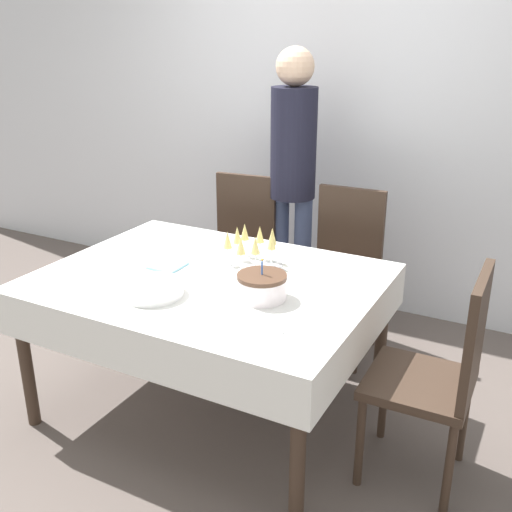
{
  "coord_description": "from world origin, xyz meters",
  "views": [
    {
      "loc": [
        1.42,
        -2.2,
        1.82
      ],
      "look_at": [
        0.22,
        0.07,
        0.85
      ],
      "focal_mm": 42.0,
      "sensor_mm": 36.0,
      "label": 1
    }
  ],
  "objects_px": {
    "dining_chair_right_end": "(442,370)",
    "plate_stack_main": "(152,289)",
    "birthday_cake": "(262,286)",
    "champagne_tray": "(251,247)",
    "dining_chair_far_left": "(240,245)",
    "dining_chair_far_right": "(343,264)",
    "person_standing": "(293,163)"
  },
  "relations": [
    {
      "from": "dining_chair_right_end",
      "to": "plate_stack_main",
      "type": "xyz_separation_m",
      "value": [
        -1.21,
        -0.29,
        0.22
      ]
    },
    {
      "from": "birthday_cake",
      "to": "champagne_tray",
      "type": "bearing_deg",
      "value": 125.09
    },
    {
      "from": "dining_chair_far_left",
      "to": "dining_chair_far_right",
      "type": "relative_size",
      "value": 1.0
    },
    {
      "from": "dining_chair_far_left",
      "to": "dining_chair_right_end",
      "type": "relative_size",
      "value": 1.0
    },
    {
      "from": "champagne_tray",
      "to": "person_standing",
      "type": "distance_m",
      "value": 0.93
    },
    {
      "from": "birthday_cake",
      "to": "champagne_tray",
      "type": "height_order",
      "value": "birthday_cake"
    },
    {
      "from": "dining_chair_right_end",
      "to": "person_standing",
      "type": "bearing_deg",
      "value": 136.82
    },
    {
      "from": "dining_chair_right_end",
      "to": "plate_stack_main",
      "type": "bearing_deg",
      "value": -166.29
    },
    {
      "from": "champagne_tray",
      "to": "person_standing",
      "type": "xyz_separation_m",
      "value": [
        -0.18,
        0.88,
        0.24
      ]
    },
    {
      "from": "dining_chair_right_end",
      "to": "champagne_tray",
      "type": "distance_m",
      "value": 1.06
    },
    {
      "from": "dining_chair_far_right",
      "to": "dining_chair_right_end",
      "type": "height_order",
      "value": "same"
    },
    {
      "from": "birthday_cake",
      "to": "plate_stack_main",
      "type": "relative_size",
      "value": 0.78
    },
    {
      "from": "plate_stack_main",
      "to": "dining_chair_far_left",
      "type": "bearing_deg",
      "value": 101.44
    },
    {
      "from": "dining_chair_far_right",
      "to": "dining_chair_right_end",
      "type": "relative_size",
      "value": 1.0
    },
    {
      "from": "plate_stack_main",
      "to": "champagne_tray",
      "type": "bearing_deg",
      "value": 68.07
    },
    {
      "from": "birthday_cake",
      "to": "plate_stack_main",
      "type": "xyz_separation_m",
      "value": [
        -0.44,
        -0.19,
        -0.03
      ]
    },
    {
      "from": "person_standing",
      "to": "birthday_cake",
      "type": "bearing_deg",
      "value": -71.09
    },
    {
      "from": "dining_chair_right_end",
      "to": "plate_stack_main",
      "type": "relative_size",
      "value": 3.51
    },
    {
      "from": "dining_chair_far_right",
      "to": "plate_stack_main",
      "type": "relative_size",
      "value": 3.51
    },
    {
      "from": "dining_chair_far_right",
      "to": "plate_stack_main",
      "type": "xyz_separation_m",
      "value": [
        -0.45,
        -1.21,
        0.22
      ]
    },
    {
      "from": "dining_chair_far_left",
      "to": "plate_stack_main",
      "type": "relative_size",
      "value": 3.51
    },
    {
      "from": "dining_chair_far_right",
      "to": "person_standing",
      "type": "xyz_separation_m",
      "value": [
        -0.42,
        0.19,
        0.52
      ]
    },
    {
      "from": "dining_chair_far_left",
      "to": "birthday_cake",
      "type": "bearing_deg",
      "value": -55.91
    },
    {
      "from": "dining_chair_far_left",
      "to": "champagne_tray",
      "type": "bearing_deg",
      "value": -56.39
    },
    {
      "from": "birthday_cake",
      "to": "champagne_tray",
      "type": "xyz_separation_m",
      "value": [
        -0.23,
        0.33,
        0.04
      ]
    },
    {
      "from": "dining_chair_right_end",
      "to": "person_standing",
      "type": "relative_size",
      "value": 0.56
    },
    {
      "from": "birthday_cake",
      "to": "person_standing",
      "type": "relative_size",
      "value": 0.12
    },
    {
      "from": "dining_chair_far_left",
      "to": "champagne_tray",
      "type": "relative_size",
      "value": 3.09
    },
    {
      "from": "champagne_tray",
      "to": "dining_chair_far_left",
      "type": "bearing_deg",
      "value": 123.61
    },
    {
      "from": "birthday_cake",
      "to": "person_standing",
      "type": "height_order",
      "value": "person_standing"
    },
    {
      "from": "champagne_tray",
      "to": "dining_chair_right_end",
      "type": "bearing_deg",
      "value": -12.96
    },
    {
      "from": "dining_chair_far_left",
      "to": "plate_stack_main",
      "type": "bearing_deg",
      "value": -78.56
    }
  ]
}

